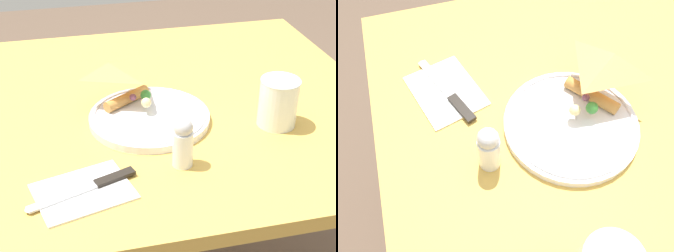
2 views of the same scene
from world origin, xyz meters
TOP-DOWN VIEW (x-y plane):
  - ground_plane at (0.00, 0.00)m, footprint 6.00×6.00m
  - dining_table at (0.00, 0.00)m, footprint 0.99×0.88m
  - plate_pizza at (0.04, 0.08)m, footprint 0.25×0.25m
  - napkin_folded at (0.20, 0.29)m, footprint 0.19×0.16m
  - butter_knife at (0.19, 0.29)m, footprint 0.20×0.09m
  - salt_shaker at (0.01, 0.25)m, footprint 0.04×0.04m

SIDE VIEW (x-z plane):
  - ground_plane at x=0.00m, z-range 0.00..0.00m
  - dining_table at x=0.00m, z-range 0.26..1.01m
  - napkin_folded at x=0.20m, z-range 0.75..0.75m
  - butter_knife at x=0.19m, z-range 0.75..0.76m
  - plate_pizza at x=0.04m, z-range 0.73..0.79m
  - salt_shaker at x=0.01m, z-range 0.75..0.85m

